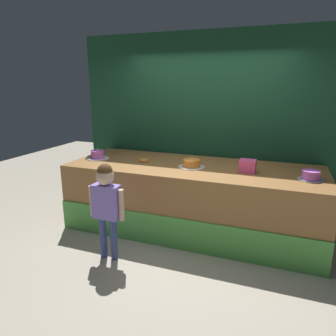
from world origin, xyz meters
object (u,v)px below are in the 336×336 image
object	(u,v)px
cake_left	(98,155)
child_figure	(106,199)
cake_right	(311,176)
donut	(144,160)
cake_center	(192,164)
pink_box	(248,166)

from	to	relation	value
cake_left	child_figure	bearing A→B (deg)	-53.29
cake_left	cake_right	distance (m)	2.95
donut	cake_right	xyz separation A→B (m)	(2.21, -0.12, 0.03)
donut	child_figure	bearing A→B (deg)	-88.28
child_figure	cake_center	distance (m)	1.28
cake_left	cake_center	size ratio (longest dim) A/B	0.95
cake_center	cake_right	distance (m)	1.47
cake_left	cake_right	xyz separation A→B (m)	(2.95, -0.05, -0.00)
child_figure	cake_left	bearing A→B (deg)	126.71
cake_center	cake_left	bearing A→B (deg)	-179.50
pink_box	cake_center	size ratio (longest dim) A/B	0.57
donut	cake_left	xyz separation A→B (m)	(-0.74, -0.07, 0.04)
cake_left	cake_right	size ratio (longest dim) A/B	1.19
child_figure	cake_center	xyz separation A→B (m)	(0.70, 1.05, 0.23)
child_figure	cake_center	size ratio (longest dim) A/B	3.26
pink_box	cake_right	distance (m)	0.74
pink_box	donut	bearing A→B (deg)	178.23
cake_center	cake_right	world-z (taller)	cake_center
cake_left	cake_center	xyz separation A→B (m)	(1.47, 0.01, -0.01)
child_figure	donut	bearing A→B (deg)	91.72
pink_box	cake_left	distance (m)	2.21
donut	cake_left	size ratio (longest dim) A/B	0.40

